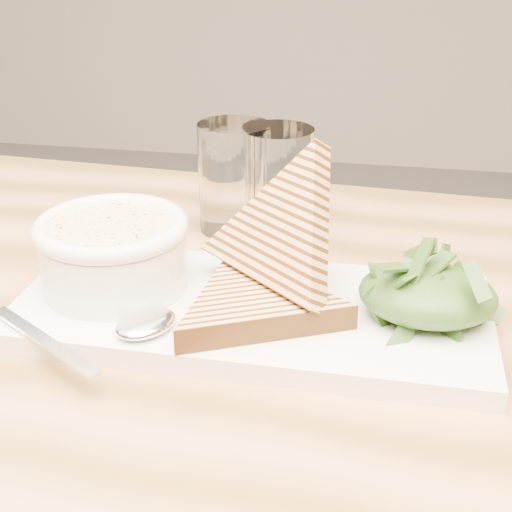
% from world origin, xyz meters
% --- Properties ---
extents(table_top, '(1.25, 0.87, 0.04)m').
position_xyz_m(table_top, '(-0.02, 0.24, 0.73)').
color(table_top, '#B47C4E').
rests_on(table_top, ground).
extents(platter, '(0.38, 0.18, 0.02)m').
position_xyz_m(platter, '(0.05, 0.30, 0.76)').
color(platter, white).
rests_on(platter, table_top).
extents(soup_bowl, '(0.12, 0.12, 0.05)m').
position_xyz_m(soup_bowl, '(-0.07, 0.30, 0.79)').
color(soup_bowl, white).
rests_on(soup_bowl, platter).
extents(soup, '(0.10, 0.10, 0.01)m').
position_xyz_m(soup, '(-0.07, 0.30, 0.82)').
color(soup, beige).
rests_on(soup, soup_bowl).
extents(bowl_rim, '(0.13, 0.13, 0.01)m').
position_xyz_m(bowl_rim, '(-0.07, 0.30, 0.82)').
color(bowl_rim, white).
rests_on(bowl_rim, soup_bowl).
extents(sandwich_flat, '(0.22, 0.22, 0.02)m').
position_xyz_m(sandwich_flat, '(0.06, 0.28, 0.78)').
color(sandwich_flat, tan).
rests_on(sandwich_flat, platter).
extents(sandwich_lean, '(0.23, 0.23, 0.18)m').
position_xyz_m(sandwich_lean, '(0.07, 0.32, 0.82)').
color(sandwich_lean, tan).
rests_on(sandwich_lean, sandwich_flat).
extents(salad_base, '(0.11, 0.08, 0.04)m').
position_xyz_m(salad_base, '(0.19, 0.30, 0.79)').
color(salad_base, black).
rests_on(salad_base, platter).
extents(arugula_pile, '(0.11, 0.10, 0.05)m').
position_xyz_m(arugula_pile, '(0.19, 0.30, 0.79)').
color(arugula_pile, '#456D29').
rests_on(arugula_pile, platter).
extents(spoon_bowl, '(0.06, 0.06, 0.01)m').
position_xyz_m(spoon_bowl, '(-0.02, 0.24, 0.77)').
color(spoon_bowl, silver).
rests_on(spoon_bowl, platter).
extents(spoon_handle, '(0.11, 0.08, 0.00)m').
position_xyz_m(spoon_handle, '(-0.09, 0.21, 0.77)').
color(spoon_handle, silver).
rests_on(spoon_handle, platter).
extents(glass_near, '(0.07, 0.07, 0.11)m').
position_xyz_m(glass_near, '(-0.00, 0.48, 0.81)').
color(glass_near, white).
rests_on(glass_near, table_top).
extents(glass_far, '(0.07, 0.07, 0.11)m').
position_xyz_m(glass_far, '(0.04, 0.48, 0.81)').
color(glass_far, white).
rests_on(glass_far, table_top).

